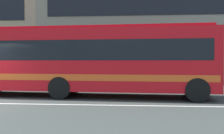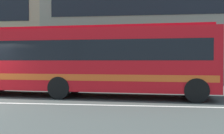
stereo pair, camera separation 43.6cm
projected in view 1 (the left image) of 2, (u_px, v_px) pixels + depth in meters
name	position (u px, v px, depth m)	size (l,w,h in m)	color
apartment_block_right	(184.00, 21.00, 24.45)	(24.97, 9.62, 10.81)	gray
transit_bus	(83.00, 59.00, 12.49)	(12.35, 3.19, 3.27)	red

